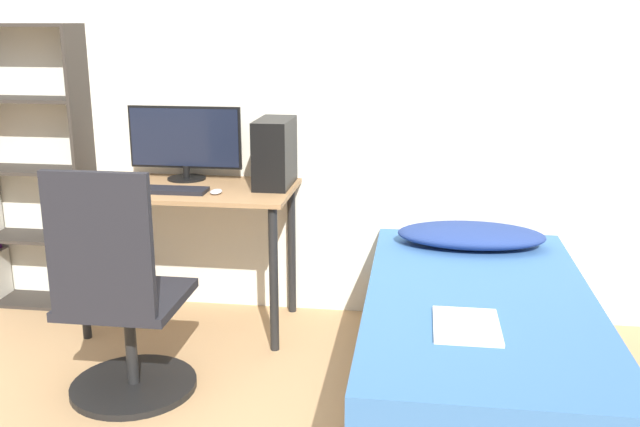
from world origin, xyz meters
name	(u,v)px	position (x,y,z in m)	size (l,w,h in m)	color
wall_back	(277,84)	(0.00, 1.38, 1.25)	(8.00, 0.05, 2.50)	silver
desk	(189,210)	(-0.41, 1.06, 0.63)	(1.08, 0.59, 0.75)	#997047
bookshelf	(16,180)	(-1.45, 1.23, 0.72)	(0.68, 0.24, 1.56)	#2D2823
office_chair	(122,315)	(-0.46, 0.28, 0.38)	(0.55, 0.55, 1.03)	black
bed	(477,350)	(1.02, 0.44, 0.24)	(0.95, 1.83, 0.49)	#4C3D2D
pillow	(471,235)	(1.02, 1.09, 0.55)	(0.72, 0.36, 0.11)	navy
magazine	(467,326)	(0.95, 0.10, 0.50)	(0.24, 0.32, 0.01)	silver
monitor	(185,141)	(-0.47, 1.24, 0.96)	(0.61, 0.20, 0.39)	black
keyboard	(166,190)	(-0.48, 0.94, 0.76)	(0.41, 0.13, 0.02)	black
pc_tower	(275,153)	(0.03, 1.16, 0.92)	(0.17, 0.35, 0.34)	black
mouse	(216,192)	(-0.22, 0.94, 0.76)	(0.06, 0.09, 0.02)	silver
phone	(100,185)	(-0.87, 1.03, 0.76)	(0.07, 0.14, 0.01)	#B7B7BC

